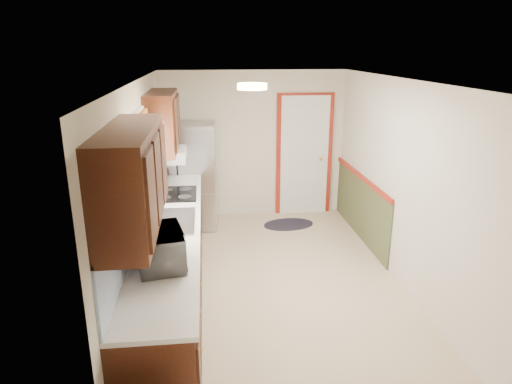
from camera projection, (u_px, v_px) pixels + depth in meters
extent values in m
cube|color=#C6AF8B|center=(276.00, 284.00, 5.51)|extent=(3.20, 5.20, 0.12)
cube|color=white|center=(279.00, 81.00, 4.79)|extent=(3.20, 5.20, 0.12)
cube|color=beige|center=(253.00, 145.00, 7.52)|extent=(3.20, 0.10, 2.40)
cube|color=beige|center=(341.00, 311.00, 2.78)|extent=(3.20, 0.10, 2.40)
cube|color=beige|center=(142.00, 194.00, 4.99)|extent=(0.10, 5.20, 2.40)
cube|color=beige|center=(404.00, 185.00, 5.31)|extent=(0.10, 5.20, 2.40)
cube|color=#35160C|center=(171.00, 267.00, 4.96)|extent=(0.60, 4.00, 0.90)
cube|color=silver|center=(170.00, 227.00, 4.82)|extent=(0.63, 4.00, 0.04)
cube|color=#5A89DB|center=(139.00, 202.00, 4.70)|extent=(0.02, 4.00, 0.55)
cube|color=#35160C|center=(132.00, 179.00, 3.30)|extent=(0.35, 1.40, 0.75)
cube|color=#35160C|center=(163.00, 121.00, 5.86)|extent=(0.35, 1.20, 0.75)
cube|color=white|center=(138.00, 161.00, 4.67)|extent=(0.02, 1.00, 0.90)
cube|color=#BD4123|center=(139.00, 127.00, 4.57)|extent=(0.05, 1.12, 0.24)
cube|color=#B7B7BC|center=(170.00, 221.00, 4.91)|extent=(0.52, 0.82, 0.02)
cube|color=white|center=(169.00, 155.00, 6.05)|extent=(0.45, 0.60, 0.15)
cube|color=maroon|center=(304.00, 156.00, 7.64)|extent=(0.94, 0.05, 2.08)
cube|color=white|center=(304.00, 156.00, 7.62)|extent=(0.80, 0.04, 2.00)
cube|color=#434A29|center=(360.00, 207.00, 6.81)|extent=(0.02, 2.30, 0.90)
cube|color=maroon|center=(362.00, 177.00, 6.67)|extent=(0.04, 2.30, 0.06)
cylinder|color=#FFD88C|center=(252.00, 86.00, 4.58)|extent=(0.30, 0.30, 0.06)
imported|color=white|center=(160.00, 245.00, 3.88)|extent=(0.43, 0.62, 0.38)
cube|color=#B7B7BC|center=(194.00, 176.00, 7.10)|extent=(0.72, 0.67, 1.65)
cylinder|color=black|center=(178.00, 188.00, 6.76)|extent=(0.02, 0.02, 1.15)
ellipsoid|color=black|center=(288.00, 224.00, 7.36)|extent=(0.88, 0.63, 0.01)
cube|color=black|center=(175.00, 194.00, 5.81)|extent=(0.54, 0.64, 0.02)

